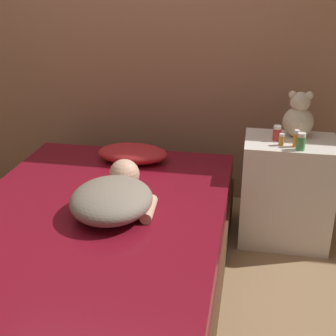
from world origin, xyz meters
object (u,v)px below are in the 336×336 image
object	(u,v)px
bottle_amber	(281,140)
bottle_green	(301,142)
person_lying	(114,196)
bottle_red	(277,133)
teddy_bear	(299,117)
bottle_orange	(296,139)
pillow	(133,153)

from	to	relation	value
bottle_amber	bottle_green	distance (m)	0.12
person_lying	bottle_amber	size ratio (longest dim) A/B	9.30
bottle_green	bottle_red	distance (m)	0.19
person_lying	teddy_bear	world-z (taller)	teddy_bear
bottle_orange	bottle_amber	size ratio (longest dim) A/B	1.42
bottle_green	bottle_orange	bearing A→B (deg)	115.00
pillow	bottle_green	xyz separation A→B (m)	(1.03, -0.18, 0.21)
pillow	bottle_orange	xyz separation A→B (m)	(1.01, -0.13, 0.21)
person_lying	bottle_red	xyz separation A→B (m)	(0.82, 0.64, 0.18)
bottle_orange	bottle_green	distance (m)	0.05
bottle_orange	person_lying	bearing A→B (deg)	-149.39
bottle_orange	bottle_amber	world-z (taller)	bottle_orange
teddy_bear	bottle_orange	size ratio (longest dim) A/B	2.81
pillow	bottle_green	bearing A→B (deg)	-9.77
pillow	teddy_bear	world-z (taller)	teddy_bear
pillow	bottle_amber	world-z (taller)	bottle_amber
teddy_bear	bottle_orange	world-z (taller)	teddy_bear
bottle_red	teddy_bear	bearing A→B (deg)	37.69
teddy_bear	bottle_green	world-z (taller)	teddy_bear
bottle_green	teddy_bear	bearing A→B (deg)	91.41
pillow	bottle_orange	world-z (taller)	bottle_orange
bottle_orange	pillow	bearing A→B (deg)	172.74
bottle_orange	bottle_green	world-z (taller)	same
bottle_orange	bottle_green	xyz separation A→B (m)	(0.02, -0.05, -0.00)
bottle_amber	bottle_red	world-z (taller)	bottle_red
teddy_bear	bottle_red	distance (m)	0.17
teddy_bear	bottle_red	world-z (taller)	teddy_bear
bottle_orange	bottle_green	size ratio (longest dim) A/B	1.00
pillow	bottle_amber	bearing A→B (deg)	-7.45
pillow	person_lying	xyz separation A→B (m)	(0.08, -0.68, 0.03)
person_lying	bottle_orange	world-z (taller)	bottle_orange
pillow	person_lying	bearing A→B (deg)	-83.47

